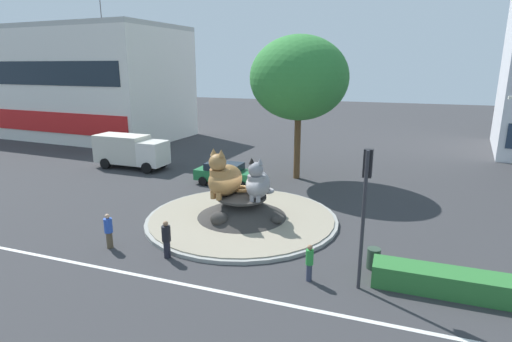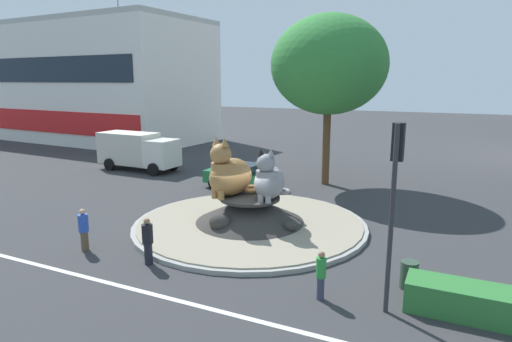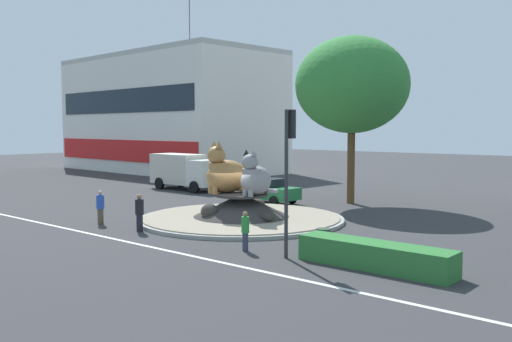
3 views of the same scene
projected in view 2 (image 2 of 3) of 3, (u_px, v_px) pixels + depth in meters
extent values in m
plane|color=#333335|center=(250.00, 226.00, 19.99)|extent=(160.00, 160.00, 0.00)
cube|color=silver|center=(150.00, 294.00, 13.68)|extent=(112.00, 0.20, 0.01)
cylinder|color=gray|center=(250.00, 224.00, 19.97)|extent=(10.60, 10.60, 0.18)
cylinder|color=gray|center=(250.00, 222.00, 19.95)|extent=(10.17, 10.17, 0.06)
cone|color=#33302D|center=(250.00, 209.00, 19.82)|extent=(4.95, 4.95, 1.17)
cylinder|color=#33302D|center=(250.00, 198.00, 19.71)|extent=(2.72, 2.72, 0.12)
ellipsoid|color=#33302D|center=(290.00, 226.00, 18.58)|extent=(0.60, 0.56, 0.48)
ellipsoid|color=#33302D|center=(258.00, 202.00, 21.82)|extent=(0.85, 0.68, 0.68)
ellipsoid|color=#33302D|center=(220.00, 222.00, 18.63)|extent=(0.96, 0.84, 0.76)
ellipsoid|color=#9E703D|center=(231.00, 177.00, 19.82)|extent=(2.04, 2.65, 1.71)
cylinder|color=#9E703D|center=(224.00, 174.00, 19.42)|extent=(1.35, 1.35, 1.07)
sphere|color=#9E703D|center=(221.00, 154.00, 19.10)|extent=(0.94, 0.94, 0.94)
torus|color=#9E703D|center=(251.00, 189.00, 20.44)|extent=(1.33, 1.33, 0.21)
cone|color=#9E703D|center=(225.00, 142.00, 18.83)|extent=(0.47, 0.47, 0.39)
cone|color=#9E703D|center=(216.00, 141.00, 19.15)|extent=(0.47, 0.47, 0.39)
cylinder|color=#9E703D|center=(221.00, 195.00, 19.18)|extent=(0.30, 0.30, 0.43)
cylinder|color=#9E703D|center=(215.00, 193.00, 19.42)|extent=(0.30, 0.30, 0.43)
ellipsoid|color=gray|center=(269.00, 182.00, 19.28)|extent=(1.51, 2.15, 1.46)
cylinder|color=gray|center=(267.00, 181.00, 18.87)|extent=(1.06, 1.06, 0.91)
sphere|color=gray|center=(266.00, 163.00, 18.57)|extent=(0.80, 0.80, 0.80)
torus|color=gray|center=(281.00, 191.00, 20.06)|extent=(1.10, 1.10, 0.18)
cone|color=gray|center=(271.00, 153.00, 18.40)|extent=(0.37, 0.37, 0.33)
cone|color=black|center=(261.00, 152.00, 18.54)|extent=(0.37, 0.37, 0.33)
cylinder|color=gray|center=(268.00, 199.00, 18.66)|extent=(0.26, 0.26, 0.37)
cylinder|color=gray|center=(261.00, 198.00, 18.76)|extent=(0.26, 0.26, 0.37)
cylinder|color=#2D2D33|center=(391.00, 222.00, 12.06)|extent=(0.14, 0.14, 5.46)
cube|color=black|center=(398.00, 142.00, 11.80)|extent=(0.33, 0.26, 1.05)
sphere|color=#360606|center=(399.00, 130.00, 11.80)|extent=(0.18, 0.18, 0.18)
sphere|color=#392706|center=(399.00, 142.00, 11.87)|extent=(0.18, 0.18, 0.18)
sphere|color=green|center=(398.00, 153.00, 11.93)|extent=(0.18, 0.18, 0.18)
cube|color=silver|center=(94.00, 84.00, 48.80)|extent=(26.61, 13.75, 12.22)
cube|color=red|center=(48.00, 122.00, 44.26)|extent=(24.84, 1.63, 2.20)
cube|color=#19232D|center=(44.00, 70.00, 43.23)|extent=(23.80, 1.53, 2.44)
cube|color=#B2B2AD|center=(90.00, 25.00, 47.50)|extent=(26.61, 13.75, 0.50)
cylinder|color=brown|center=(326.00, 148.00, 27.63)|extent=(0.48, 0.48, 4.63)
ellipsoid|color=#337F38|center=(329.00, 65.00, 26.57)|extent=(7.13, 7.13, 6.06)
cylinder|color=#33384C|center=(320.00, 288.00, 13.26)|extent=(0.23, 0.23, 0.72)
cylinder|color=#288C38|center=(321.00, 268.00, 13.12)|extent=(0.31, 0.31, 0.63)
sphere|color=#936B4C|center=(322.00, 255.00, 13.04)|extent=(0.21, 0.21, 0.21)
cylinder|color=brown|center=(85.00, 241.00, 17.08)|extent=(0.29, 0.29, 0.78)
cylinder|color=#284CB2|center=(83.00, 223.00, 16.93)|extent=(0.39, 0.39, 0.68)
sphere|color=tan|center=(82.00, 212.00, 16.84)|extent=(0.23, 0.23, 0.23)
cylinder|color=black|center=(148.00, 253.00, 15.80)|extent=(0.30, 0.30, 0.81)
cylinder|color=black|center=(147.00, 234.00, 15.65)|extent=(0.40, 0.40, 0.70)
sphere|color=#936B4C|center=(147.00, 221.00, 15.55)|extent=(0.23, 0.23, 0.23)
cube|color=#1E6B38|center=(242.00, 178.00, 26.78)|extent=(4.70, 1.92, 0.75)
cube|color=#19232D|center=(239.00, 167.00, 26.76)|extent=(2.65, 1.64, 0.50)
cylinder|color=black|center=(270.00, 183.00, 26.93)|extent=(0.65, 0.24, 0.64)
cylinder|color=black|center=(258.00, 189.00, 25.41)|extent=(0.65, 0.24, 0.64)
cylinder|color=black|center=(228.00, 178.00, 28.31)|extent=(0.65, 0.24, 0.64)
cylinder|color=black|center=(213.00, 184.00, 26.79)|extent=(0.65, 0.24, 0.64)
cube|color=silver|center=(162.00, 153.00, 31.21)|extent=(1.93, 2.22, 1.95)
cube|color=beige|center=(129.00, 148.00, 32.55)|extent=(4.42, 2.29, 2.30)
cylinder|color=black|center=(173.00, 164.00, 32.33)|extent=(0.91, 0.32, 0.90)
cylinder|color=black|center=(154.00, 169.00, 30.44)|extent=(0.91, 0.32, 0.90)
cylinder|color=black|center=(130.00, 160.00, 34.15)|extent=(0.91, 0.32, 0.90)
cylinder|color=black|center=(110.00, 164.00, 32.25)|extent=(0.91, 0.32, 0.90)
cylinder|color=#2D4233|center=(409.00, 275.00, 13.97)|extent=(0.56, 0.56, 0.90)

